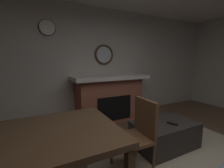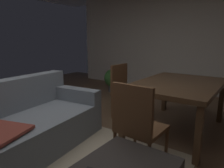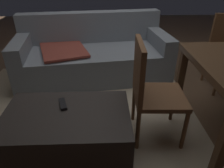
# 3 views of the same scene
# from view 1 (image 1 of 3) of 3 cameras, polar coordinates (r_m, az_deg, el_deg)

# --- Properties ---
(wall_back_fireplace_side) EXTENTS (8.00, 0.12, 2.68)m
(wall_back_fireplace_side) POSITION_cam_1_polar(r_m,az_deg,el_deg) (3.83, -6.98, 7.43)
(wall_back_fireplace_side) COLOR beige
(wall_back_fireplace_side) RESTS_ON ground
(fireplace) EXTENTS (1.77, 0.76, 1.08)m
(fireplace) POSITION_cam_1_polar(r_m,az_deg,el_deg) (3.68, -1.05, -5.01)
(fireplace) COLOR #9E5642
(fireplace) RESTS_ON ground
(round_wall_mirror) EXTENTS (0.49, 0.05, 0.49)m
(round_wall_mirror) POSITION_cam_1_polar(r_m,az_deg,el_deg) (3.84, -2.99, 10.89)
(round_wall_mirror) COLOR #4C331E
(ottoman_coffee_table) EXTENTS (1.01, 0.65, 0.43)m
(ottoman_coffee_table) POSITION_cam_1_polar(r_m,az_deg,el_deg) (2.80, 18.99, -17.41)
(ottoman_coffee_table) COLOR #2D2826
(ottoman_coffee_table) RESTS_ON ground
(tv_remote) EXTENTS (0.10, 0.17, 0.02)m
(tv_remote) POSITION_cam_1_polar(r_m,az_deg,el_deg) (2.67, 21.71, -13.59)
(tv_remote) COLOR black
(tv_remote) RESTS_ON ottoman_coffee_table
(dining_table) EXTENTS (1.60, 1.09, 0.74)m
(dining_table) POSITION_cam_1_polar(r_m,az_deg,el_deg) (1.69, -26.99, -18.83)
(dining_table) COLOR #513823
(dining_table) RESTS_ON ground
(dining_chair_west) EXTENTS (0.46, 0.46, 0.93)m
(dining_chair_west) POSITION_cam_1_polar(r_m,az_deg,el_deg) (2.09, 9.75, -16.84)
(dining_chair_west) COLOR brown
(dining_chair_west) RESTS_ON ground
(small_dog) EXTENTS (0.36, 0.54, 0.26)m
(small_dog) POSITION_cam_1_polar(r_m,az_deg,el_deg) (2.85, -2.96, -17.69)
(small_dog) COLOR silver
(small_dog) RESTS_ON ground
(wall_clock) EXTENTS (0.33, 0.03, 0.33)m
(wall_clock) POSITION_cam_1_polar(r_m,az_deg,el_deg) (3.58, -23.10, 18.93)
(wall_clock) COLOR silver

